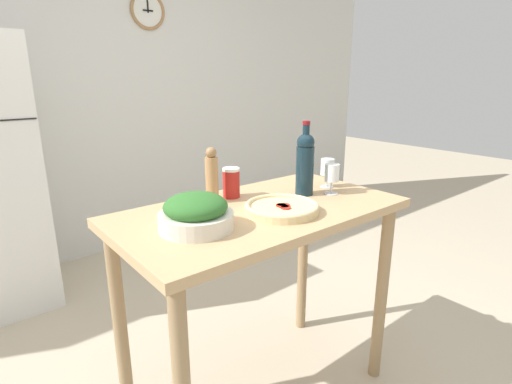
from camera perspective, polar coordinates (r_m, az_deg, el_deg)
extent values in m
cube|color=silver|center=(3.46, -22.97, 12.39)|extent=(6.40, 0.06, 2.60)
torus|color=#997047|center=(3.65, -15.20, 23.73)|extent=(0.30, 0.03, 0.30)
cylinder|color=silver|center=(3.65, -15.23, 23.72)|extent=(0.26, 0.01, 0.26)
cube|color=black|center=(3.65, -15.17, 23.74)|extent=(0.09, 0.01, 0.01)
cube|color=black|center=(3.65, -15.23, 24.37)|extent=(0.01, 0.01, 0.11)
cube|color=tan|center=(1.65, 0.71, -2.87)|extent=(1.19, 0.64, 0.04)
cylinder|color=#967A55|center=(2.06, 17.47, -13.87)|extent=(0.06, 0.06, 0.90)
cylinder|color=#967A55|center=(1.83, -18.79, -18.19)|extent=(0.06, 0.06, 0.90)
cylinder|color=#967A55|center=(2.35, 6.70, -9.33)|extent=(0.06, 0.06, 0.90)
cylinder|color=#142833|center=(1.81, 6.98, 3.01)|extent=(0.08, 0.08, 0.22)
sphere|color=#142833|center=(1.79, 7.12, 7.03)|extent=(0.08, 0.08, 0.08)
cylinder|color=#142833|center=(1.78, 7.16, 8.28)|extent=(0.03, 0.03, 0.08)
cylinder|color=maroon|center=(1.77, 7.22, 9.79)|extent=(0.03, 0.03, 0.02)
cylinder|color=silver|center=(1.87, 10.65, -0.19)|extent=(0.06, 0.06, 0.00)
cylinder|color=silver|center=(1.86, 10.70, 0.71)|extent=(0.01, 0.01, 0.06)
cylinder|color=white|center=(1.84, 10.81, 2.74)|extent=(0.06, 0.06, 0.08)
cylinder|color=maroon|center=(1.85, 10.75, 1.74)|extent=(0.06, 0.06, 0.01)
cylinder|color=silver|center=(1.98, 10.02, 0.78)|extent=(0.06, 0.06, 0.00)
cylinder|color=silver|center=(1.97, 10.07, 1.63)|extent=(0.01, 0.01, 0.06)
cylinder|color=white|center=(1.95, 10.16, 3.56)|extent=(0.06, 0.06, 0.08)
cylinder|color=maroon|center=(1.96, 10.12, 2.68)|extent=(0.06, 0.06, 0.02)
cylinder|color=#AD7F51|center=(1.70, -6.32, 1.70)|extent=(0.05, 0.05, 0.20)
sphere|color=#936C45|center=(1.67, -6.44, 5.61)|extent=(0.05, 0.05, 0.05)
cylinder|color=silver|center=(1.43, -8.53, -4.10)|extent=(0.27, 0.27, 0.06)
ellipsoid|color=#2D6628|center=(1.41, -8.63, -2.02)|extent=(0.23, 0.23, 0.09)
cylinder|color=#DBC189|center=(1.59, 3.69, -2.48)|extent=(0.30, 0.30, 0.02)
torus|color=#DBC189|center=(1.59, 3.70, -1.99)|extent=(0.30, 0.30, 0.02)
cylinder|color=red|center=(1.57, 4.01, -2.09)|extent=(0.04, 0.04, 0.01)
cylinder|color=red|center=(1.59, 3.45, -1.91)|extent=(0.03, 0.03, 0.01)
cylinder|color=#B4241A|center=(1.56, 4.27, -2.26)|extent=(0.04, 0.04, 0.01)
cylinder|color=red|center=(1.59, 3.62, -1.87)|extent=(0.04, 0.04, 0.01)
cylinder|color=#B1231C|center=(1.59, 4.09, -1.89)|extent=(0.04, 0.04, 0.01)
cylinder|color=#B2231E|center=(1.77, -3.55, 1.14)|extent=(0.07, 0.07, 0.12)
cylinder|color=white|center=(1.75, -3.59, 3.25)|extent=(0.08, 0.08, 0.01)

